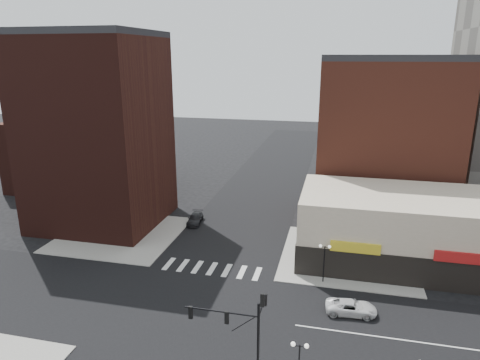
% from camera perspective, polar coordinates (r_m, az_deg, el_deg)
% --- Properties ---
extents(ground, '(240.00, 240.00, 0.00)m').
position_cam_1_polar(ground, '(41.73, -7.01, -16.87)').
color(ground, black).
rests_on(ground, ground).
extents(road_ew, '(200.00, 14.00, 0.02)m').
position_cam_1_polar(road_ew, '(41.73, -7.02, -16.86)').
color(road_ew, black).
rests_on(road_ew, ground).
extents(road_ns, '(14.00, 200.00, 0.02)m').
position_cam_1_polar(road_ns, '(41.73, -7.02, -16.86)').
color(road_ns, black).
rests_on(road_ns, ground).
extents(sidewalk_nw, '(15.00, 15.00, 0.12)m').
position_cam_1_polar(sidewalk_nw, '(58.91, -15.56, -6.96)').
color(sidewalk_nw, gray).
rests_on(sidewalk_nw, ground).
extents(sidewalk_ne, '(15.00, 15.00, 0.12)m').
position_cam_1_polar(sidewalk_ne, '(52.33, 14.09, -9.91)').
color(sidewalk_ne, gray).
rests_on(sidewalk_ne, ground).
extents(building_nw, '(16.00, 15.00, 25.00)m').
position_cam_1_polar(building_nw, '(60.97, -18.42, 5.82)').
color(building_nw, '#331410').
rests_on(building_nw, ground).
extents(building_nw_low, '(20.00, 18.00, 12.00)m').
position_cam_1_polar(building_nw_low, '(81.91, -20.24, 3.53)').
color(building_nw_low, '#331410').
rests_on(building_nw_low, ground).
extents(building_ne_midrise, '(18.00, 15.00, 22.00)m').
position_cam_1_polar(building_ne_midrise, '(63.52, 18.75, 4.81)').
color(building_ne_midrise, brown).
rests_on(building_ne_midrise, ground).
extents(building_ne_row, '(24.20, 12.20, 8.00)m').
position_cam_1_polar(building_ne_row, '(52.10, 21.53, -6.80)').
color(building_ne_row, beige).
rests_on(building_ne_row, ground).
extents(traffic_signal, '(5.59, 3.09, 7.77)m').
position_cam_1_polar(traffic_signal, '(30.99, 0.75, -18.76)').
color(traffic_signal, black).
rests_on(traffic_signal, ground).
extents(street_lamp_se_a, '(1.22, 0.32, 4.16)m').
position_cam_1_polar(street_lamp_se_a, '(31.43, 7.92, -22.16)').
color(street_lamp_se_a, black).
rests_on(street_lamp_se_a, sidewalk_se).
extents(street_lamp_ne, '(1.22, 0.32, 4.16)m').
position_cam_1_polar(street_lamp_ne, '(45.04, 11.21, -9.62)').
color(street_lamp_ne, black).
rests_on(street_lamp_ne, sidewalk_ne).
extents(white_suv, '(4.74, 2.44, 1.28)m').
position_cam_1_polar(white_suv, '(41.93, 14.60, -16.11)').
color(white_suv, silver).
rests_on(white_suv, ground).
extents(dark_sedan_north, '(2.37, 4.63, 1.28)m').
position_cam_1_polar(dark_sedan_north, '(60.59, -6.01, -5.16)').
color(dark_sedan_north, black).
rests_on(dark_sedan_north, ground).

